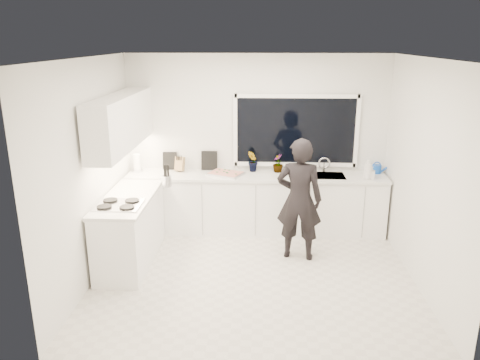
{
  "coord_description": "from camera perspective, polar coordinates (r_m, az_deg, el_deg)",
  "views": [
    {
      "loc": [
        0.06,
        -5.39,
        2.91
      ],
      "look_at": [
        -0.2,
        0.4,
        1.15
      ],
      "focal_mm": 35.0,
      "sensor_mm": 36.0,
      "label": 1
    }
  ],
  "objects": [
    {
      "name": "ceiling",
      "position": [
        5.39,
        1.97,
        14.76
      ],
      "size": [
        4.0,
        3.5,
        0.02
      ],
      "primitive_type": "cube",
      "color": "white",
      "rests_on": "wall_back"
    },
    {
      "name": "utensil_crock",
      "position": [
        6.6,
        -8.9,
        -0.12
      ],
      "size": [
        0.15,
        0.15,
        0.16
      ],
      "primitive_type": "cylinder",
      "rotation": [
        0.0,
        0.0,
        0.17
      ],
      "color": "silver",
      "rests_on": "countertop_left"
    },
    {
      "name": "wall_back",
      "position": [
        7.31,
        2.03,
        4.58
      ],
      "size": [
        4.0,
        0.02,
        2.7
      ],
      "primitive_type": "cube",
      "color": "white",
      "rests_on": "ground"
    },
    {
      "name": "wall_right",
      "position": [
        5.94,
        21.62,
        0.44
      ],
      "size": [
        0.02,
        3.5,
        2.7
      ],
      "primitive_type": "cube",
      "color": "white",
      "rests_on": "ground"
    },
    {
      "name": "floor",
      "position": [
        6.13,
        1.71,
        -11.57
      ],
      "size": [
        4.0,
        3.5,
        0.02
      ],
      "primitive_type": "cube",
      "color": "beige",
      "rests_on": "ground"
    },
    {
      "name": "pizza_tray",
      "position": [
        7.11,
        -1.74,
        0.76
      ],
      "size": [
        0.6,
        0.54,
        0.03
      ],
      "primitive_type": "cube",
      "rotation": [
        0.0,
        0.0,
        -0.43
      ],
      "color": "silver",
      "rests_on": "countertop_back"
    },
    {
      "name": "picture_frame_large",
      "position": [
        7.45,
        -8.55,
        2.34
      ],
      "size": [
        0.22,
        0.03,
        0.28
      ],
      "primitive_type": "cube",
      "rotation": [
        0.0,
        0.0,
        0.04
      ],
      "color": "black",
      "rests_on": "countertop_back"
    },
    {
      "name": "picture_frame_small",
      "position": [
        7.36,
        -3.76,
        2.38
      ],
      "size": [
        0.25,
        0.02,
        0.3
      ],
      "primitive_type": "cube",
      "rotation": [
        0.0,
        0.0,
        0.01
      ],
      "color": "black",
      "rests_on": "countertop_back"
    },
    {
      "name": "knife_block",
      "position": [
        7.33,
        -7.35,
        1.91
      ],
      "size": [
        0.15,
        0.13,
        0.22
      ],
      "primitive_type": "cube",
      "rotation": [
        0.0,
        0.0,
        -0.24
      ],
      "color": "olive",
      "rests_on": "countertop_back"
    },
    {
      "name": "upper_cabinets",
      "position": [
        6.45,
        -14.27,
        6.93
      ],
      "size": [
        0.34,
        2.1,
        0.7
      ],
      "primitive_type": "cube",
      "color": "white",
      "rests_on": "wall_left"
    },
    {
      "name": "paper_towel_roll",
      "position": [
        7.43,
        -12.44,
        2.01
      ],
      "size": [
        0.13,
        0.13,
        0.26
      ],
      "primitive_type": "cylinder",
      "rotation": [
        0.0,
        0.0,
        0.18
      ],
      "color": "white",
      "rests_on": "countertop_back"
    },
    {
      "name": "sink",
      "position": [
        7.2,
        10.34,
        0.17
      ],
      "size": [
        0.58,
        0.42,
        0.14
      ],
      "primitive_type": "cube",
      "color": "silver",
      "rests_on": "countertop_back"
    },
    {
      "name": "faucet",
      "position": [
        7.35,
        10.21,
        1.81
      ],
      "size": [
        0.03,
        0.03,
        0.22
      ],
      "primitive_type": "cylinder",
      "color": "silver",
      "rests_on": "countertop_back"
    },
    {
      "name": "base_cabinets_left",
      "position": [
        6.48,
        -13.21,
        -5.97
      ],
      "size": [
        0.58,
        1.6,
        0.88
      ],
      "primitive_type": "cube",
      "color": "white",
      "rests_on": "floor"
    },
    {
      "name": "soap_bottles",
      "position": [
        7.12,
        15.44,
        1.29
      ],
      "size": [
        0.18,
        0.13,
        0.33
      ],
      "color": "#D8BF66",
      "rests_on": "countertop_back"
    },
    {
      "name": "window",
      "position": [
        7.26,
        6.81,
        5.99
      ],
      "size": [
        1.8,
        0.02,
        1.0
      ],
      "primitive_type": "cube",
      "color": "black",
      "rests_on": "wall_back"
    },
    {
      "name": "countertop_left",
      "position": [
        6.32,
        -13.49,
        -2.12
      ],
      "size": [
        0.62,
        1.6,
        0.04
      ],
      "primitive_type": "cube",
      "color": "silver",
      "rests_on": "base_cabinets_left"
    },
    {
      "name": "stovetop",
      "position": [
        6.0,
        -14.59,
        -2.89
      ],
      "size": [
        0.56,
        0.48,
        0.03
      ],
      "primitive_type": "cube",
      "color": "black",
      "rests_on": "countertop_left"
    },
    {
      "name": "herb_plants",
      "position": [
        7.24,
        3.77,
        2.15
      ],
      "size": [
        0.95,
        0.2,
        0.33
      ],
      "color": "#26662D",
      "rests_on": "countertop_back"
    },
    {
      "name": "pizza",
      "position": [
        7.1,
        -1.74,
        0.89
      ],
      "size": [
        0.55,
        0.48,
        0.01
      ],
      "primitive_type": "cube",
      "rotation": [
        0.0,
        0.0,
        -0.43
      ],
      "color": "red",
      "rests_on": "pizza_tray"
    },
    {
      "name": "countertop_back",
      "position": [
        7.12,
        1.96,
        0.49
      ],
      "size": [
        3.94,
        0.62,
        0.04
      ],
      "primitive_type": "cube",
      "color": "silver",
      "rests_on": "base_cabinets_back"
    },
    {
      "name": "person",
      "position": [
        6.32,
        7.22,
        -2.37
      ],
      "size": [
        0.67,
        0.5,
        1.68
      ],
      "primitive_type": "imported",
      "rotation": [
        0.0,
        0.0,
        2.97
      ],
      "color": "black",
      "rests_on": "floor"
    },
    {
      "name": "wall_left",
      "position": [
        5.98,
        -17.82,
        0.95
      ],
      "size": [
        0.02,
        3.5,
        2.7
      ],
      "primitive_type": "cube",
      "color": "white",
      "rests_on": "ground"
    },
    {
      "name": "base_cabinets_back",
      "position": [
        7.27,
        1.93,
        -2.97
      ],
      "size": [
        3.92,
        0.58,
        0.88
      ],
      "primitive_type": "cube",
      "color": "white",
      "rests_on": "floor"
    },
    {
      "name": "watering_can",
      "position": [
        7.47,
        16.32,
        1.28
      ],
      "size": [
        0.18,
        0.18,
        0.13
      ],
      "primitive_type": "cylinder",
      "rotation": [
        0.0,
        0.0,
        -0.31
      ],
      "color": "blue",
      "rests_on": "countertop_back"
    }
  ]
}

